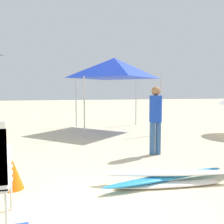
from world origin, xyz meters
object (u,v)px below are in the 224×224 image
surfboard_pile (168,177)px  popup_canopy (114,68)px  lifeguard_near_right (156,116)px  traffic_cone_near (12,173)px

surfboard_pile → popup_canopy: bearing=84.6°
lifeguard_near_right → popup_canopy: size_ratio=0.59×
popup_canopy → traffic_cone_near: 7.05m
lifeguard_near_right → popup_canopy: bearing=90.5°
surfboard_pile → popup_canopy: size_ratio=0.86×
lifeguard_near_right → traffic_cone_near: 3.72m
lifeguard_near_right → popup_canopy: popup_canopy is taller
surfboard_pile → traffic_cone_near: (-2.62, 0.42, 0.14)m
surfboard_pile → lifeguard_near_right: 2.33m
lifeguard_near_right → surfboard_pile: bearing=-107.0°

